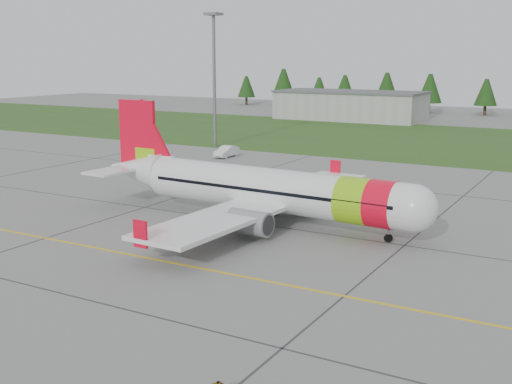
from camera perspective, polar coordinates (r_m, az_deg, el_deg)
The scene contains 8 objects.
ground at distance 37.42m, azimuth -11.62°, elevation -10.17°, with size 320.00×320.00×0.00m, color gray.
aircraft at distance 54.41m, azimuth 0.86°, elevation 0.21°, with size 32.70×30.11×9.90m.
follow_me_car at distance 25.86m, azimuth -1.61°, elevation -16.28°, with size 1.38×1.17×3.42m, color #E6AC0C.
service_van at distance 90.48m, azimuth -2.65°, elevation 4.62°, with size 1.67×1.58×4.78m, color white.
grass_strip at distance 111.13m, azimuth 17.46°, elevation 4.22°, with size 320.00×50.00×0.03m, color #30561E.
taxi_guideline at distance 43.31m, azimuth -4.60°, elevation -6.84°, with size 120.00×0.25×0.02m, color gold.
hangar_west at distance 146.26m, azimuth 8.37°, elevation 7.56°, with size 32.00×14.00×6.00m, color #A8A8A3.
floodlight_mast at distance 100.44m, azimuth -3.73°, elevation 9.70°, with size 0.50×0.50×20.00m, color slate.
Camera 1 is at (23.27, -25.77, 13.95)m, focal length 45.00 mm.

